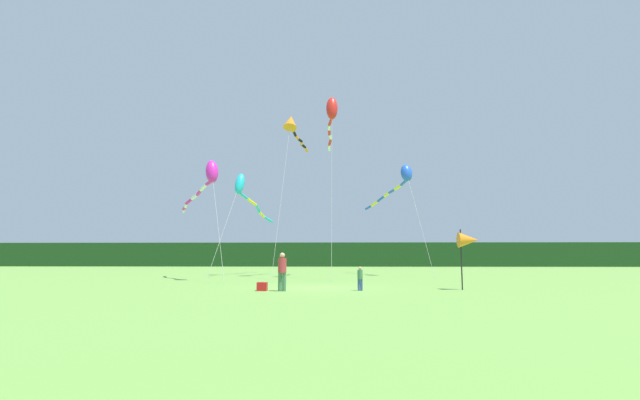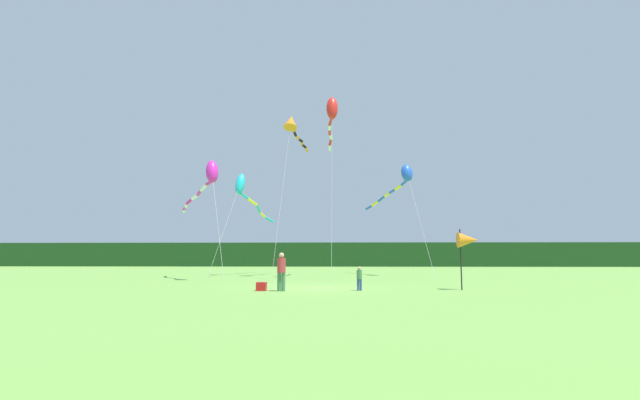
{
  "view_description": "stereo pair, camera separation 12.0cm",
  "coord_description": "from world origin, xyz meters",
  "px_view_note": "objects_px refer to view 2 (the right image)",
  "views": [
    {
      "loc": [
        0.97,
        -22.3,
        1.52
      ],
      "look_at": [
        0.0,
        6.0,
        4.96
      ],
      "focal_mm": 25.87,
      "sensor_mm": 36.0,
      "label": 1
    },
    {
      "loc": [
        1.09,
        -22.29,
        1.52
      ],
      "look_at": [
        0.0,
        6.0,
        4.96
      ],
      "focal_mm": 25.87,
      "sensor_mm": 36.0,
      "label": 2
    }
  ],
  "objects_px": {
    "person_child": "(359,277)",
    "banner_flag_pole": "(468,240)",
    "kite_red": "(332,113)",
    "person_adult": "(281,270)",
    "kite_magenta": "(208,178)",
    "kite_cyan": "(245,190)",
    "kite_orange": "(292,125)",
    "kite_blue": "(402,178)",
    "cooler_box": "(261,286)"
  },
  "relations": [
    {
      "from": "banner_flag_pole",
      "to": "kite_magenta",
      "type": "xyz_separation_m",
      "value": [
        -14.14,
        7.41,
        4.22
      ]
    },
    {
      "from": "person_adult",
      "to": "kite_red",
      "type": "bearing_deg",
      "value": 79.75
    },
    {
      "from": "kite_red",
      "to": "kite_orange",
      "type": "height_order",
      "value": "kite_red"
    },
    {
      "from": "person_child",
      "to": "kite_blue",
      "type": "distance_m",
      "value": 17.16
    },
    {
      "from": "kite_blue",
      "to": "kite_cyan",
      "type": "distance_m",
      "value": 12.51
    },
    {
      "from": "person_adult",
      "to": "kite_blue",
      "type": "distance_m",
      "value": 18.52
    },
    {
      "from": "kite_blue",
      "to": "kite_orange",
      "type": "xyz_separation_m",
      "value": [
        -8.43,
        -2.41,
        3.69
      ]
    },
    {
      "from": "person_child",
      "to": "kite_magenta",
      "type": "bearing_deg",
      "value": 139.03
    },
    {
      "from": "person_child",
      "to": "kite_orange",
      "type": "xyz_separation_m",
      "value": [
        -4.31,
        12.72,
        10.66
      ]
    },
    {
      "from": "kite_blue",
      "to": "kite_red",
      "type": "bearing_deg",
      "value": -143.09
    },
    {
      "from": "kite_blue",
      "to": "kite_orange",
      "type": "bearing_deg",
      "value": -164.03
    },
    {
      "from": "person_adult",
      "to": "kite_red",
      "type": "height_order",
      "value": "kite_red"
    },
    {
      "from": "person_adult",
      "to": "kite_magenta",
      "type": "xyz_separation_m",
      "value": [
        -5.79,
        8.42,
        5.5
      ]
    },
    {
      "from": "person_adult",
      "to": "person_child",
      "type": "bearing_deg",
      "value": 7.39
    },
    {
      "from": "kite_blue",
      "to": "kite_cyan",
      "type": "xyz_separation_m",
      "value": [
        -12.48,
        0.39,
        -0.84
      ]
    },
    {
      "from": "kite_red",
      "to": "kite_blue",
      "type": "bearing_deg",
      "value": 36.91
    },
    {
      "from": "person_adult",
      "to": "kite_orange",
      "type": "distance_m",
      "value": 16.75
    },
    {
      "from": "person_adult",
      "to": "kite_orange",
      "type": "relative_size",
      "value": 0.14
    },
    {
      "from": "person_adult",
      "to": "kite_magenta",
      "type": "bearing_deg",
      "value": 124.5
    },
    {
      "from": "kite_cyan",
      "to": "kite_orange",
      "type": "bearing_deg",
      "value": -34.68
    },
    {
      "from": "cooler_box",
      "to": "kite_red",
      "type": "distance_m",
      "value": 16.27
    },
    {
      "from": "cooler_box",
      "to": "kite_cyan",
      "type": "distance_m",
      "value": 17.52
    },
    {
      "from": "banner_flag_pole",
      "to": "kite_magenta",
      "type": "height_order",
      "value": "kite_magenta"
    },
    {
      "from": "person_adult",
      "to": "banner_flag_pole",
      "type": "relative_size",
      "value": 0.61
    },
    {
      "from": "person_child",
      "to": "kite_red",
      "type": "distance_m",
      "value": 15.61
    },
    {
      "from": "kite_red",
      "to": "kite_orange",
      "type": "distance_m",
      "value": 3.44
    },
    {
      "from": "person_adult",
      "to": "banner_flag_pole",
      "type": "height_order",
      "value": "banner_flag_pole"
    },
    {
      "from": "banner_flag_pole",
      "to": "kite_cyan",
      "type": "distance_m",
      "value": 20.52
    },
    {
      "from": "cooler_box",
      "to": "kite_blue",
      "type": "distance_m",
      "value": 19.0
    },
    {
      "from": "person_child",
      "to": "kite_red",
      "type": "bearing_deg",
      "value": 96.86
    },
    {
      "from": "person_adult",
      "to": "kite_cyan",
      "type": "xyz_separation_m",
      "value": [
        -4.96,
        15.96,
        5.79
      ]
    },
    {
      "from": "kite_cyan",
      "to": "kite_magenta",
      "type": "height_order",
      "value": "kite_cyan"
    },
    {
      "from": "person_child",
      "to": "cooler_box",
      "type": "bearing_deg",
      "value": -177.0
    },
    {
      "from": "person_child",
      "to": "banner_flag_pole",
      "type": "bearing_deg",
      "value": 6.54
    },
    {
      "from": "kite_blue",
      "to": "kite_orange",
      "type": "height_order",
      "value": "kite_orange"
    },
    {
      "from": "kite_orange",
      "to": "kite_magenta",
      "type": "distance_m",
      "value": 8.33
    },
    {
      "from": "kite_blue",
      "to": "kite_cyan",
      "type": "relative_size",
      "value": 0.93
    },
    {
      "from": "kite_magenta",
      "to": "person_adult",
      "type": "bearing_deg",
      "value": -55.5
    },
    {
      "from": "kite_cyan",
      "to": "kite_orange",
      "type": "xyz_separation_m",
      "value": [
        4.05,
        -2.8,
        4.53
      ]
    },
    {
      "from": "kite_blue",
      "to": "person_child",
      "type": "bearing_deg",
      "value": -105.23
    },
    {
      "from": "person_adult",
      "to": "banner_flag_pole",
      "type": "bearing_deg",
      "value": 6.89
    },
    {
      "from": "kite_orange",
      "to": "cooler_box",
      "type": "bearing_deg",
      "value": -89.95
    },
    {
      "from": "cooler_box",
      "to": "kite_red",
      "type": "height_order",
      "value": "kite_red"
    },
    {
      "from": "kite_red",
      "to": "kite_magenta",
      "type": "distance_m",
      "value": 9.87
    },
    {
      "from": "cooler_box",
      "to": "banner_flag_pole",
      "type": "bearing_deg",
      "value": 4.9
    },
    {
      "from": "banner_flag_pole",
      "to": "kite_red",
      "type": "distance_m",
      "value": 15.37
    },
    {
      "from": "person_child",
      "to": "banner_flag_pole",
      "type": "relative_size",
      "value": 0.39
    },
    {
      "from": "kite_red",
      "to": "kite_orange",
      "type": "relative_size",
      "value": 1.05
    },
    {
      "from": "person_child",
      "to": "kite_magenta",
      "type": "relative_size",
      "value": 0.13
    },
    {
      "from": "person_adult",
      "to": "kite_orange",
      "type": "height_order",
      "value": "kite_orange"
    }
  ]
}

